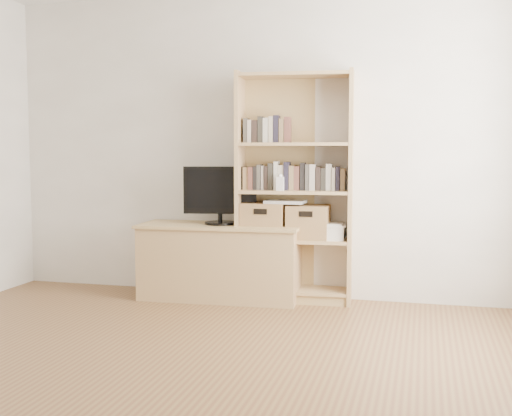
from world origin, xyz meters
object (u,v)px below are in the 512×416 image
(baby_monitor, at_px, (280,184))
(bookshelf, at_px, (294,188))
(television, at_px, (220,196))
(laptop, at_px, (286,202))
(basket_right, at_px, (308,222))
(tv_stand, at_px, (220,263))
(basket_left, at_px, (264,220))

(baby_monitor, bearing_deg, bookshelf, 50.36)
(bookshelf, distance_m, baby_monitor, 0.15)
(television, distance_m, laptop, 0.55)
(baby_monitor, height_order, basket_right, baby_monitor)
(tv_stand, bearing_deg, baby_monitor, -6.23)
(television, xyz_separation_m, basket_left, (0.37, 0.05, -0.20))
(basket_right, bearing_deg, bookshelf, -179.62)
(basket_left, bearing_deg, baby_monitor, -31.27)
(tv_stand, bearing_deg, television, 0.00)
(basket_right, distance_m, laptop, 0.25)
(bookshelf, relative_size, basket_right, 5.63)
(bookshelf, relative_size, basket_left, 5.34)
(tv_stand, distance_m, basket_left, 0.52)
(television, xyz_separation_m, laptop, (0.55, 0.05, -0.04))
(bookshelf, distance_m, television, 0.63)
(tv_stand, distance_m, baby_monitor, 0.86)
(bookshelf, height_order, baby_monitor, bookshelf)
(television, bearing_deg, baby_monitor, -15.18)
(television, bearing_deg, tv_stand, 0.00)
(television, height_order, basket_left, television)
(basket_right, relative_size, laptop, 1.06)
(laptop, bearing_deg, basket_right, 13.45)
(basket_left, distance_m, basket_right, 0.37)
(bookshelf, distance_m, basket_left, 0.37)
(tv_stand, bearing_deg, basket_left, 5.81)
(basket_left, xyz_separation_m, basket_right, (0.37, 0.03, -0.01))
(basket_right, bearing_deg, tv_stand, -175.18)
(basket_right, height_order, laptop, laptop)
(laptop, bearing_deg, television, -172.13)
(basket_left, bearing_deg, bookshelf, 4.08)
(bookshelf, bearing_deg, tv_stand, -177.34)
(television, distance_m, basket_left, 0.42)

